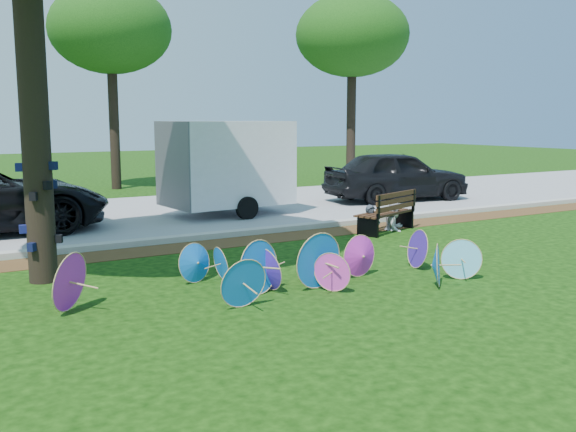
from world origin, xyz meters
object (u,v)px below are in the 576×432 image
Objects in this scene: parasol_pile at (295,265)px; person_right at (395,203)px; dark_pickup at (397,176)px; person_left at (371,206)px; cargo_trailer at (227,163)px; park_bench at (385,212)px.

parasol_pile is 5.15× the size of person_right.
person_right is at bearing 147.06° from dark_pickup.
dark_pickup is 3.77× the size of person_left.
person_left is 0.97× the size of person_right.
person_left is 0.70m from person_right.
cargo_trailer is at bearing 72.71° from parasol_pile.
cargo_trailer is (2.34, 7.50, 1.05)m from parasol_pile.
parasol_pile is 5.21m from person_left.
dark_pickup is (8.33, 7.64, 0.43)m from parasol_pile.
parasol_pile is 5.77m from person_right.
park_bench is at bearing 36.92° from parasol_pile.
dark_pickup reaches higher than person_left.
dark_pickup is at bearing 42.54° from parasol_pile.
dark_pickup is at bearing 27.07° from park_bench.
person_left is at bearing 157.92° from person_right.
park_bench is (2.02, -4.23, -0.95)m from cargo_trailer.
cargo_trailer is at bearing 131.30° from person_left.
parasol_pile is 5.45m from park_bench.
dark_pickup reaches higher than person_right.
person_left is (1.67, -4.18, -0.79)m from cargo_trailer.
parasol_pile is 3.72× the size of park_bench.
parasol_pile is at bearing -112.20° from cargo_trailer.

